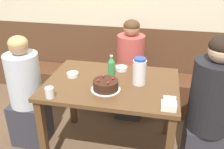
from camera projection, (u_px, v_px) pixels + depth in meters
name	position (u px, v px, depth m)	size (l,w,h in m)	color
ground_plane	(112.00, 149.00, 2.51)	(12.00, 12.00, 0.00)	brown
back_wall	(130.00, 4.00, 2.90)	(4.80, 0.04, 2.50)	brown
bench_seat	(125.00, 90.00, 3.15)	(2.67, 0.38, 0.44)	#56331E
dining_table	(112.00, 93.00, 2.23)	(1.15, 0.82, 0.76)	brown
birthday_cake	(106.00, 85.00, 2.05)	(0.25, 0.25, 0.10)	white
water_pitcher	(139.00, 71.00, 2.11)	(0.12, 0.12, 0.24)	white
soju_bottle	(111.00, 66.00, 2.27)	(0.06, 0.06, 0.20)	#388E4C
napkin_holder	(169.00, 105.00, 1.79)	(0.11, 0.08, 0.11)	white
bowl_soup_white	(121.00, 68.00, 2.41)	(0.11, 0.11, 0.04)	white
bowl_rice_small	(73.00, 75.00, 2.28)	(0.11, 0.11, 0.04)	white
glass_water_tall	(50.00, 93.00, 1.93)	(0.07, 0.07, 0.09)	silver
person_teal_shirt	(27.00, 97.00, 2.42)	(0.34, 0.31, 1.13)	#33333D
person_pale_blue_shirt	(210.00, 110.00, 2.05)	(0.36, 0.36, 1.24)	#33333D
person_grey_tee	(130.00, 74.00, 2.86)	(0.30, 0.34, 1.16)	#33333D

